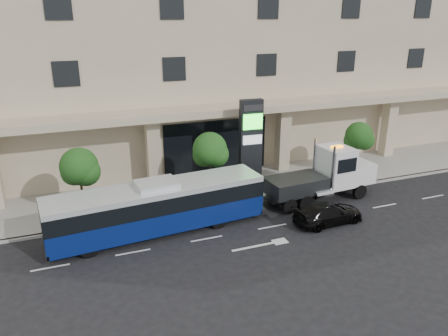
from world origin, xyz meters
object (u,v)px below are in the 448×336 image
object	(u,v)px
city_bus	(158,207)
black_sedan	(328,213)
signage_pylon	(251,144)
tow_truck	(325,176)

from	to	relation	value
city_bus	black_sedan	bearing A→B (deg)	-19.72
black_sedan	signage_pylon	bearing A→B (deg)	14.83
tow_truck	signage_pylon	distance (m)	5.35
city_bus	signage_pylon	xyz separation A→B (m)	(7.37, 3.97, 1.72)
signage_pylon	black_sedan	bearing A→B (deg)	-68.64
city_bus	black_sedan	xyz separation A→B (m)	(9.48, -2.48, -0.93)
black_sedan	city_bus	bearing A→B (deg)	72.07
signage_pylon	tow_truck	bearing A→B (deg)	-38.00
tow_truck	black_sedan	world-z (taller)	tow_truck
tow_truck	signage_pylon	bearing A→B (deg)	134.99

